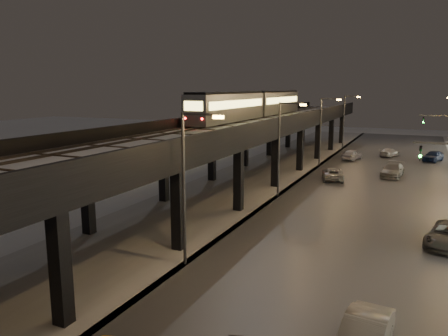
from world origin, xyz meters
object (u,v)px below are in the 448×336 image
at_px(car_mid_silver, 333,174).
at_px(car_onc_red, 433,156).
at_px(subway_train, 254,104).
at_px(car_far_white, 352,155).
at_px(car_mid_dark, 389,153).
at_px(car_onc_white, 393,171).

xyz_separation_m(car_mid_silver, car_onc_red, (10.52, 18.39, 0.09)).
relative_size(subway_train, car_far_white, 7.47).
distance_m(subway_train, car_onc_red, 27.03).
bearing_deg(car_mid_dark, car_onc_red, 178.55).
distance_m(car_onc_white, car_onc_red, 14.57).
relative_size(subway_train, car_onc_red, 7.39).
height_order(car_mid_silver, car_mid_dark, car_mid_silver).
relative_size(car_mid_silver, car_onc_white, 0.92).
height_order(subway_train, car_onc_white, subway_train).
xyz_separation_m(car_mid_silver, car_onc_white, (6.05, 4.53, 0.09)).
relative_size(subway_train, car_mid_dark, 7.78).
height_order(subway_train, car_far_white, subway_train).
bearing_deg(car_far_white, subway_train, 58.42).
xyz_separation_m(subway_train, car_onc_white, (17.18, 0.49, -7.47)).
distance_m(car_far_white, car_onc_white, 12.24).
height_order(car_onc_white, car_onc_red, car_onc_white).
distance_m(car_far_white, car_onc_red, 11.11).
relative_size(car_far_white, car_onc_red, 0.99).
distance_m(subway_train, car_far_white, 17.33).
distance_m(car_mid_silver, car_mid_dark, 21.07).
relative_size(car_mid_dark, car_onc_white, 0.80).
height_order(subway_train, car_mid_dark, subway_train).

